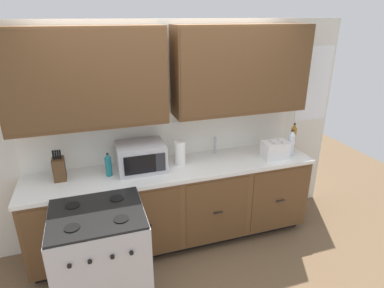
% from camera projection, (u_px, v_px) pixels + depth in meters
% --- Properties ---
extents(ground_plane, '(8.00, 8.00, 0.00)m').
position_uv_depth(ground_plane, '(184.00, 257.00, 3.49)').
color(ground_plane, brown).
extents(wall_unit, '(4.20, 0.40, 2.38)m').
position_uv_depth(wall_unit, '(168.00, 97.00, 3.32)').
color(wall_unit, silver).
rests_on(wall_unit, ground_plane).
extents(counter_run, '(3.03, 0.64, 0.93)m').
position_uv_depth(counter_run, '(176.00, 204.00, 3.57)').
color(counter_run, black).
rests_on(counter_run, ground_plane).
extents(stove_range, '(0.76, 0.68, 0.95)m').
position_uv_depth(stove_range, '(102.00, 259.00, 2.78)').
color(stove_range, '#B7B7BC').
rests_on(stove_range, ground_plane).
extents(microwave, '(0.48, 0.37, 0.28)m').
position_uv_depth(microwave, '(141.00, 157.00, 3.31)').
color(microwave, '#B7B7BC').
rests_on(microwave, counter_run).
extents(toaster, '(0.28, 0.18, 0.19)m').
position_uv_depth(toaster, '(275.00, 150.00, 3.60)').
color(toaster, white).
rests_on(toaster, counter_run).
extents(knife_block, '(0.11, 0.14, 0.31)m').
position_uv_depth(knife_block, '(59.00, 169.00, 3.11)').
color(knife_block, '#52361E').
rests_on(knife_block, counter_run).
extents(sink_faucet, '(0.02, 0.02, 0.20)m').
position_uv_depth(sink_faucet, '(215.00, 145.00, 3.71)').
color(sink_faucet, '#B2B5BA').
rests_on(sink_faucet, counter_run).
extents(paper_towel_roll, '(0.12, 0.12, 0.26)m').
position_uv_depth(paper_towel_roll, '(180.00, 153.00, 3.42)').
color(paper_towel_roll, white).
rests_on(paper_towel_roll, counter_run).
extents(bottle_amber, '(0.06, 0.06, 0.34)m').
position_uv_depth(bottle_amber, '(293.00, 137.00, 3.77)').
color(bottle_amber, '#9E6619').
rests_on(bottle_amber, counter_run).
extents(bottle_clear, '(0.08, 0.08, 0.30)m').
position_uv_depth(bottle_clear, '(291.00, 143.00, 3.65)').
color(bottle_clear, silver).
rests_on(bottle_clear, counter_run).
extents(bottle_teal, '(0.06, 0.06, 0.24)m').
position_uv_depth(bottle_teal, '(108.00, 165.00, 3.19)').
color(bottle_teal, '#1E707A').
rests_on(bottle_teal, counter_run).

